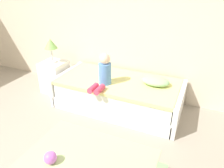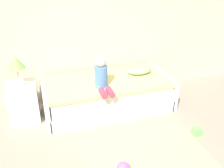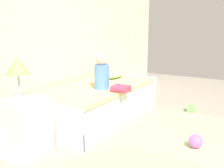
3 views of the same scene
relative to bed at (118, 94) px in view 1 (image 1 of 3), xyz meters
name	(u,v)px [view 1 (image 1 of 3)]	position (x,y,z in m)	size (l,w,h in m)	color
wall_rear	(104,14)	(-0.54, 0.60, 1.20)	(7.20, 0.10, 2.90)	beige
bed	(118,94)	(0.00, 0.00, 0.00)	(2.11, 1.00, 0.50)	white
nightstand	(55,77)	(-1.35, 0.04, 0.05)	(0.44, 0.44, 0.60)	white
table_lamp	(51,45)	(-1.35, 0.04, 0.69)	(0.24, 0.24, 0.45)	silver
child_figure	(104,73)	(-0.15, -0.23, 0.46)	(0.20, 0.51, 0.50)	#598CD1
pillow	(156,81)	(0.60, 0.10, 0.32)	(0.44, 0.30, 0.13)	#99CC8C
toy_ball	(50,158)	(-0.25, -1.51, -0.17)	(0.16, 0.16, 0.16)	#CC66D8
area_rug	(87,160)	(0.14, -1.30, -0.24)	(1.60, 1.10, 0.01)	#B2D189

